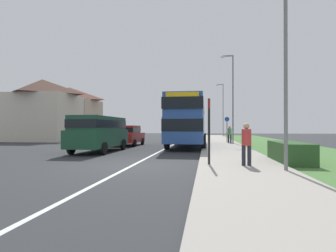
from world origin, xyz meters
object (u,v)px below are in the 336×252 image
parked_van_dark_green (100,131)px  pedestrian_at_stop (246,142)px  cycle_route_sign (227,128)px  parked_car_red (128,135)px  street_lamp_mid (232,94)px  street_lamp_far (223,107)px  pedestrian_walking_away (230,133)px  double_decker_bus (188,119)px  bus_stop_sign (209,127)px  street_lamp_near (282,49)px

parked_van_dark_green → pedestrian_at_stop: parked_van_dark_green is taller
parked_van_dark_green → cycle_route_sign: bearing=49.9°
cycle_route_sign → parked_car_red: bearing=-152.7°
street_lamp_mid → street_lamp_far: size_ratio=0.94×
pedestrian_walking_away → pedestrian_at_stop: bearing=-92.5°
parked_car_red → pedestrian_walking_away: size_ratio=2.57×
cycle_route_sign → street_lamp_far: street_lamp_far is taller
cycle_route_sign → double_decker_bus: bearing=-124.5°
parked_car_red → cycle_route_sign: size_ratio=1.70×
parked_car_red → pedestrian_walking_away: (8.53, 3.23, 0.06)m
parked_car_red → bus_stop_sign: bus_stop_sign is taller
parked_van_dark_green → bus_stop_sign: bearing=-39.8°
pedestrian_walking_away → street_lamp_far: street_lamp_far is taller
bus_stop_sign → street_lamp_mid: 14.68m
parked_car_red → street_lamp_mid: 9.87m
parked_van_dark_green → street_lamp_far: street_lamp_far is taller
parked_van_dark_green → bus_stop_sign: size_ratio=2.13×
parked_car_red → street_lamp_mid: bearing=18.6°
parked_van_dark_green → cycle_route_sign: size_ratio=2.20×
parked_van_dark_green → street_lamp_near: (8.98, -6.57, 2.77)m
parked_car_red → street_lamp_far: street_lamp_far is taller
street_lamp_far → double_decker_bus: bearing=-100.0°
street_lamp_mid → street_lamp_far: (0.32, 19.17, 0.26)m
cycle_route_sign → street_lamp_far: size_ratio=0.30×
street_lamp_far → cycle_route_sign: bearing=-92.1°
cycle_route_sign → street_lamp_far: 18.11m
double_decker_bus → bus_stop_sign: size_ratio=3.85×
street_lamp_near → street_lamp_mid: size_ratio=0.88×
pedestrian_at_stop → pedestrian_walking_away: (0.65, 14.65, 0.00)m
parked_car_red → cycle_route_sign: bearing=27.3°
street_lamp_near → street_lamp_far: (0.13, 34.42, 0.74)m
parked_car_red → pedestrian_at_stop: pedestrian_at_stop is taller
parked_car_red → street_lamp_near: bearing=-54.2°
street_lamp_near → parked_car_red: bearing=125.8°
parked_car_red → street_lamp_near: street_lamp_near is taller
bus_stop_sign → street_lamp_far: 33.62m
pedestrian_walking_away → street_lamp_far: 19.27m
pedestrian_at_stop → pedestrian_walking_away: 14.66m
parked_car_red → street_lamp_mid: size_ratio=0.54×
pedestrian_at_stop → cycle_route_sign: cycle_route_sign is taller
parked_car_red → pedestrian_at_stop: (7.88, -11.42, 0.06)m
double_decker_bus → street_lamp_mid: bearing=43.6°
parked_van_dark_green → pedestrian_walking_away: bearing=46.1°
pedestrian_walking_away → bus_stop_sign: (-1.99, -14.50, 0.56)m
pedestrian_walking_away → cycle_route_sign: (-0.15, 1.10, 0.45)m
parked_car_red → street_lamp_mid: street_lamp_mid is taller
pedestrian_at_stop → street_lamp_mid: street_lamp_mid is taller
pedestrian_at_stop → street_lamp_far: bearing=88.1°
cycle_route_sign → street_lamp_near: 16.86m
double_decker_bus → street_lamp_near: bearing=-71.7°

